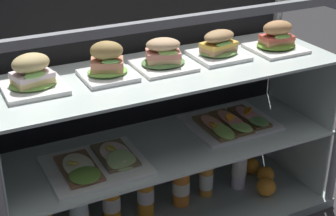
{
  "coord_description": "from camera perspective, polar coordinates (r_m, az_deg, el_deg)",
  "views": [
    {
      "loc": [
        -0.75,
        -1.49,
        1.29
      ],
      "look_at": [
        0.0,
        0.0,
        0.5
      ],
      "focal_mm": 54.44,
      "sensor_mm": 36.0,
      "label": 1
    }
  ],
  "objects": [
    {
      "name": "orange_fruit_beside_bottles",
      "position": [
        2.28,
        10.92,
        -7.35
      ],
      "size": [
        0.07,
        0.07,
        0.07
      ],
      "primitive_type": "sphere",
      "color": "orange",
      "rests_on": "case_base_deck"
    },
    {
      "name": "orange_fruit_rolled_forward",
      "position": [
        2.19,
        10.93,
        -8.65
      ],
      "size": [
        0.08,
        0.08,
        0.08
      ],
      "primitive_type": "sphere",
      "color": "orange",
      "rests_on": "case_base_deck"
    },
    {
      "name": "juice_bottle_front_second",
      "position": [
        2.08,
        1.47,
        -8.55
      ],
      "size": [
        0.07,
        0.07,
        0.22
      ],
      "color": "orange",
      "rests_on": "case_base_deck"
    },
    {
      "name": "plated_roll_sandwich_near_left_corner",
      "position": [
        2.01,
        12.07,
        7.49
      ],
      "size": [
        0.19,
        0.19,
        0.12
      ],
      "color": "white",
      "rests_on": "shelf_upper_glass"
    },
    {
      "name": "shelf_lower_glass",
      "position": [
        1.92,
        0.0,
        -4.2
      ],
      "size": [
        1.27,
        0.42,
        0.01
      ],
      "primitive_type": "cube",
      "color": "silver",
      "rests_on": "riser_lower_tier"
    },
    {
      "name": "riser_upper_tier",
      "position": [
        1.85,
        0.0,
        -0.14
      ],
      "size": [
        1.25,
        0.4,
        0.29
      ],
      "color": "silver",
      "rests_on": "shelf_lower_glass"
    },
    {
      "name": "plated_roll_sandwich_far_right",
      "position": [
        1.65,
        -14.95,
        3.43
      ],
      "size": [
        0.19,
        0.19,
        0.12
      ],
      "color": "white",
      "rests_on": "shelf_upper_glass"
    },
    {
      "name": "orange_fruit_near_left_post",
      "position": [
        2.33,
        9.28,
        -6.42
      ],
      "size": [
        0.08,
        0.08,
        0.08
      ],
      "primitive_type": "sphere",
      "color": "orange",
      "rests_on": "case_base_deck"
    },
    {
      "name": "shelf_upper_glass",
      "position": [
        1.79,
        0.0,
        4.21
      ],
      "size": [
        1.27,
        0.42,
        0.01
      ],
      "primitive_type": "cube",
      "color": "silver",
      "rests_on": "riser_upper_tier"
    },
    {
      "name": "juice_bottle_front_left_end",
      "position": [
        2.2,
        7.99,
        -6.51
      ],
      "size": [
        0.06,
        0.06,
        0.24
      ],
      "color": "white",
      "rests_on": "case_base_deck"
    },
    {
      "name": "open_sandwich_tray_near_left_corner",
      "position": [
        2.05,
        7.15,
        -1.62
      ],
      "size": [
        0.34,
        0.29,
        0.06
      ],
      "color": "white",
      "rests_on": "shelf_lower_glass"
    },
    {
      "name": "plated_roll_sandwich_right_of_center",
      "position": [
        1.7,
        -6.81,
        4.89
      ],
      "size": [
        0.17,
        0.17,
        0.13
      ],
      "color": "white",
      "rests_on": "shelf_upper_glass"
    },
    {
      "name": "open_sandwich_tray_mid_right",
      "position": [
        1.78,
        -7.92,
        -6.23
      ],
      "size": [
        0.34,
        0.29,
        0.05
      ],
      "color": "white",
      "rests_on": "shelf_lower_glass"
    },
    {
      "name": "plated_roll_sandwich_mid_left",
      "position": [
        1.79,
        -0.54,
        5.76
      ],
      "size": [
        0.19,
        0.19,
        0.11
      ],
      "color": "white",
      "rests_on": "shelf_upper_glass"
    },
    {
      "name": "juice_bottle_back_right",
      "position": [
        2.14,
        4.31,
        -7.48
      ],
      "size": [
        0.06,
        0.06,
        0.25
      ],
      "color": "gold",
      "rests_on": "case_base_deck"
    },
    {
      "name": "case_base_deck",
      "position": [
        2.1,
        0.0,
        -11.96
      ],
      "size": [
        1.32,
        0.47,
        0.04
      ],
      "primitive_type": "cube",
      "color": "#98A7A3",
      "rests_on": "ground"
    },
    {
      "name": "riser_lower_tier",
      "position": [
        2.0,
        0.0,
        -8.09
      ],
      "size": [
        1.25,
        0.4,
        0.3
      ],
      "color": "silver",
      "rests_on": "case_base_deck"
    },
    {
      "name": "plated_roll_sandwich_near_right_corner",
      "position": [
        1.89,
        5.69,
        6.77
      ],
      "size": [
        0.19,
        0.19,
        0.1
      ],
      "color": "white",
      "rests_on": "shelf_upper_glass"
    },
    {
      "name": "juice_bottle_front_fourth",
      "position": [
        1.99,
        -6.37,
        -10.25
      ],
      "size": [
        0.07,
        0.07,
        0.23
      ],
      "color": "orange",
      "rests_on": "case_base_deck"
    },
    {
      "name": "case_frame",
      "position": [
        1.95,
        -1.73,
        1.31
      ],
      "size": [
        1.32,
        0.47,
        0.9
      ],
      "color": "gray",
      "rests_on": "ground"
    },
    {
      "name": "juice_bottle_near_post",
      "position": [
        2.02,
        -2.54,
        -9.26
      ],
      "size": [
        0.07,
        0.07,
        0.26
      ],
      "color": "orange",
      "rests_on": "case_base_deck"
    }
  ]
}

